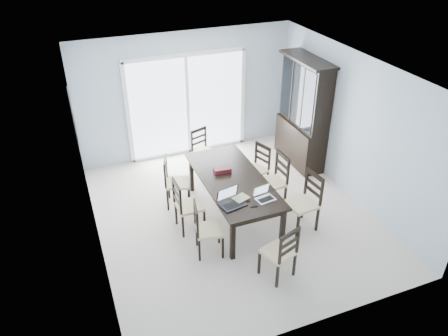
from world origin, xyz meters
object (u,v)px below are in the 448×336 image
(chair_end_far, at_px, (202,146))
(hot_tub, at_px, (151,116))
(china_hutch, at_px, (303,114))
(chair_left_near, at_px, (203,224))
(chair_right_mid, at_px, (276,175))
(chair_left_far, at_px, (172,177))
(chair_right_near, at_px, (307,196))
(chair_right_far, at_px, (258,163))
(laptop_dark, at_px, (233,202))
(cell_phone, at_px, (254,206))
(dining_table, at_px, (233,183))
(chair_left_mid, at_px, (184,201))
(laptop_silver, at_px, (266,197))
(game_box, at_px, (222,170))
(chair_end_near, at_px, (283,248))

(chair_end_far, relative_size, hot_tub, 0.54)
(china_hutch, distance_m, chair_left_near, 3.46)
(chair_right_mid, bearing_deg, chair_end_far, 23.86)
(china_hutch, bearing_deg, chair_left_far, -169.29)
(chair_right_near, bearing_deg, chair_end_far, 15.61)
(china_hutch, distance_m, chair_right_near, 2.25)
(chair_right_far, distance_m, hot_tub, 3.31)
(chair_left_near, bearing_deg, chair_left_far, -165.26)
(laptop_dark, distance_m, cell_phone, 0.32)
(chair_left_far, distance_m, hot_tub, 2.98)
(chair_right_mid, relative_size, cell_phone, 10.24)
(dining_table, xyz_separation_m, chair_right_mid, (0.83, 0.05, -0.06))
(dining_table, xyz_separation_m, hot_tub, (-0.54, 3.67, -0.24))
(chair_left_far, bearing_deg, chair_right_near, 71.13)
(chair_left_mid, xyz_separation_m, chair_right_near, (1.89, -0.65, 0.04))
(dining_table, height_order, chair_left_far, chair_left_far)
(china_hutch, bearing_deg, chair_left_mid, -155.72)
(chair_left_near, height_order, laptop_dark, chair_left_near)
(china_hutch, height_order, laptop_silver, china_hutch)
(laptop_silver, xyz_separation_m, cell_phone, (-0.23, -0.09, -0.04))
(china_hutch, xyz_separation_m, game_box, (-2.11, -0.98, -0.29))
(china_hutch, distance_m, chair_end_far, 2.11)
(laptop_silver, xyz_separation_m, game_box, (-0.32, 1.01, -0.01))
(china_hutch, height_order, cell_phone, china_hutch)
(chair_right_mid, xyz_separation_m, chair_right_far, (-0.06, 0.58, -0.07))
(chair_right_near, xyz_separation_m, chair_right_mid, (-0.17, 0.76, -0.00))
(chair_left_mid, distance_m, chair_left_far, 0.77)
(laptop_dark, xyz_separation_m, hot_tub, (-0.25, 4.35, -0.38))
(chair_left_mid, height_order, chair_right_far, chair_left_mid)
(chair_left_mid, bearing_deg, chair_end_far, 150.92)
(chair_end_far, distance_m, hot_tub, 2.08)
(chair_right_mid, bearing_deg, chair_left_far, 66.12)
(chair_left_mid, distance_m, chair_right_far, 1.79)
(chair_end_near, bearing_deg, chair_end_far, 71.56)
(dining_table, relative_size, laptop_silver, 6.82)
(laptop_silver, bearing_deg, chair_right_far, 59.48)
(chair_right_far, height_order, chair_end_far, chair_right_far)
(chair_left_far, distance_m, chair_end_far, 1.31)
(chair_right_near, bearing_deg, chair_left_near, 83.25)
(laptop_dark, relative_size, hot_tub, 0.22)
(chair_left_near, xyz_separation_m, game_box, (0.69, 0.98, 0.23))
(chair_end_near, relative_size, laptop_dark, 2.52)
(china_hutch, relative_size, chair_end_near, 2.10)
(chair_left_near, height_order, game_box, chair_left_near)
(chair_right_near, xyz_separation_m, game_box, (-1.09, 0.98, 0.17))
(chair_left_mid, xyz_separation_m, laptop_dark, (0.59, -0.62, 0.24))
(chair_right_near, height_order, laptop_dark, chair_right_near)
(china_hutch, xyz_separation_m, chair_right_mid, (-1.19, -1.20, -0.46))
(chair_left_far, relative_size, chair_right_far, 1.06)
(chair_right_near, bearing_deg, china_hutch, -34.30)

